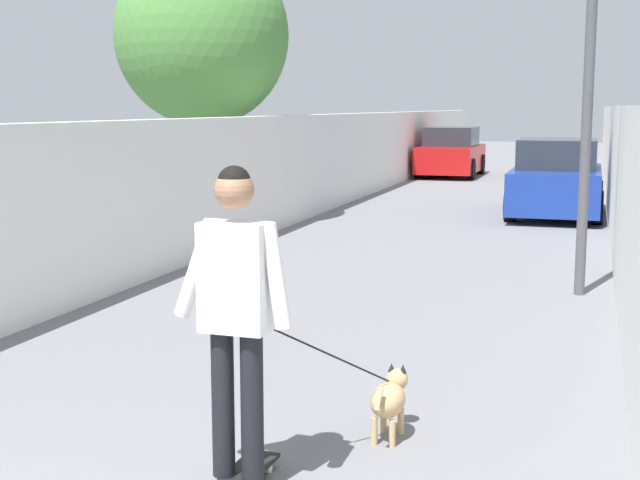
# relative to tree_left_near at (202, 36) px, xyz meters

# --- Properties ---
(ground_plane) EXTENTS (80.00, 80.00, 0.00)m
(ground_plane) POSITION_rel_tree_left_near_xyz_m (1.00, -4.41, -3.45)
(ground_plane) COLOR slate
(wall_left) EXTENTS (48.00, 0.30, 2.02)m
(wall_left) POSITION_rel_tree_left_near_xyz_m (-1.00, -1.46, -2.44)
(wall_left) COLOR silver
(wall_left) RESTS_ON ground
(fence_right) EXTENTS (48.00, 0.30, 2.19)m
(fence_right) POSITION_rel_tree_left_near_xyz_m (-1.00, -7.37, -2.36)
(fence_right) COLOR white
(fence_right) RESTS_ON ground
(tree_left_near) EXTENTS (3.17, 3.17, 5.11)m
(tree_left_near) POSITION_rel_tree_left_near_xyz_m (0.00, 0.00, 0.00)
(tree_left_near) COLOR brown
(tree_left_near) RESTS_ON ground
(lamp_post) EXTENTS (0.36, 0.36, 4.76)m
(lamp_post) POSITION_rel_tree_left_near_xyz_m (-4.41, -6.82, -0.24)
(lamp_post) COLOR #4C4C51
(lamp_post) RESTS_ON ground
(skateboard) EXTENTS (0.81, 0.22, 0.08)m
(skateboard) POSITION_rel_tree_left_near_xyz_m (-10.53, -5.05, -3.39)
(skateboard) COLOR black
(skateboard) RESTS_ON ground
(person_skateboarder) EXTENTS (0.23, 0.71, 1.78)m
(person_skateboarder) POSITION_rel_tree_left_near_xyz_m (-10.53, -5.05, -2.32)
(person_skateboarder) COLOR black
(person_skateboarder) RESTS_ON skateboard
(dog) EXTENTS (1.35, 0.76, 1.06)m
(dog) POSITION_rel_tree_left_near_xyz_m (-9.47, -5.69, -3.18)
(dog) COLOR tan
(dog) RESTS_ON ground
(car_near) EXTENTS (3.82, 1.80, 1.54)m
(car_near) POSITION_rel_tree_left_near_xyz_m (3.25, -6.22, -2.74)
(car_near) COLOR navy
(car_near) RESTS_ON ground
(car_far) EXTENTS (3.83, 1.80, 1.54)m
(car_far) POSITION_rel_tree_left_near_xyz_m (12.71, -2.61, -2.74)
(car_far) COLOR #B71414
(car_far) RESTS_ON ground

